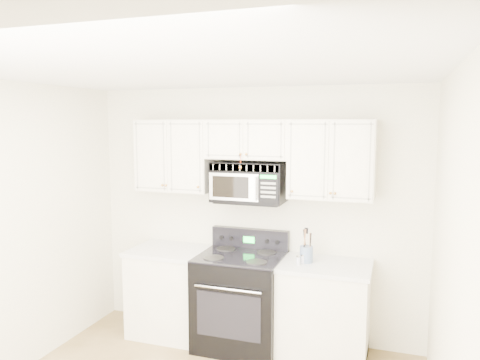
% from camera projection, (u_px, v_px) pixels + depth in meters
% --- Properties ---
extents(room, '(3.51, 3.51, 2.61)m').
position_uv_depth(room, '(180.00, 258.00, 3.26)').
color(room, '#9A8156').
rests_on(room, ground).
extents(base_cabinet_left, '(0.86, 0.65, 0.92)m').
position_uv_depth(base_cabinet_left, '(173.00, 294.00, 4.97)').
color(base_cabinet_left, white).
rests_on(base_cabinet_left, ground).
extents(base_cabinet_right, '(0.86, 0.65, 0.92)m').
position_uv_depth(base_cabinet_right, '(324.00, 314.00, 4.46)').
color(base_cabinet_right, white).
rests_on(base_cabinet_right, ground).
extents(range, '(0.83, 0.75, 1.14)m').
position_uv_depth(range, '(241.00, 299.00, 4.69)').
color(range, black).
rests_on(range, ground).
extents(upper_cabinets, '(2.44, 0.37, 0.75)m').
position_uv_depth(upper_cabinets, '(249.00, 154.00, 4.67)').
color(upper_cabinets, white).
rests_on(upper_cabinets, ground).
extents(microwave, '(0.72, 0.41, 0.40)m').
position_uv_depth(microwave, '(249.00, 182.00, 4.68)').
color(microwave, black).
rests_on(microwave, ground).
extents(utensil_crock, '(0.12, 0.12, 0.33)m').
position_uv_depth(utensil_crock, '(306.00, 253.00, 4.44)').
color(utensil_crock, slate).
rests_on(utensil_crock, base_cabinet_right).
extents(shaker_salt, '(0.04, 0.04, 0.09)m').
position_uv_depth(shaker_salt, '(298.00, 260.00, 4.36)').
color(shaker_salt, '#B4B5C8').
rests_on(shaker_salt, base_cabinet_right).
extents(shaker_pepper, '(0.04, 0.04, 0.09)m').
position_uv_depth(shaker_pepper, '(303.00, 259.00, 4.40)').
color(shaker_pepper, '#B4B5C8').
rests_on(shaker_pepper, base_cabinet_right).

